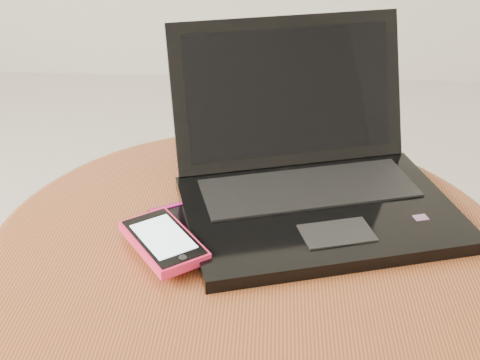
{
  "coord_description": "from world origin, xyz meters",
  "views": [
    {
      "loc": [
        0.02,
        -0.6,
        0.97
      ],
      "look_at": [
        -0.02,
        0.09,
        0.58
      ],
      "focal_mm": 48.58,
      "sensor_mm": 36.0,
      "label": 1
    }
  ],
  "objects": [
    {
      "name": "table",
      "position": [
        -0.0,
        0.05,
        0.41
      ],
      "size": [
        0.65,
        0.65,
        0.52
      ],
      "color": "brown",
      "rests_on": "ground"
    },
    {
      "name": "phone_pink",
      "position": [
        -0.1,
        0.02,
        0.54
      ],
      "size": [
        0.12,
        0.13,
        0.01
      ],
      "color": "#FF2658",
      "rests_on": "phone_black"
    },
    {
      "name": "laptop",
      "position": [
        0.07,
        0.15,
        0.56
      ],
      "size": [
        0.41,
        0.39,
        0.21
      ],
      "color": "black",
      "rests_on": "table"
    },
    {
      "name": "phone_black",
      "position": [
        -0.08,
        0.06,
        0.52
      ],
      "size": [
        0.11,
        0.14,
        0.01
      ],
      "color": "black",
      "rests_on": "table"
    }
  ]
}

